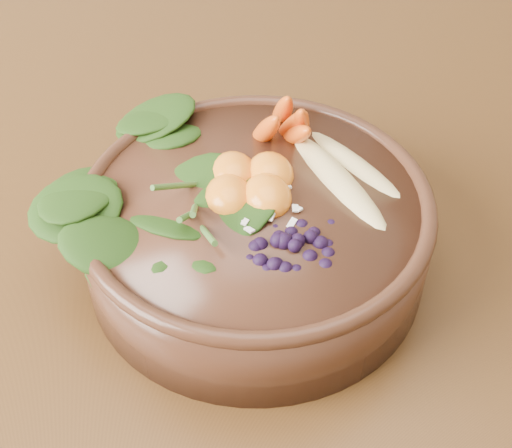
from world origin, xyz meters
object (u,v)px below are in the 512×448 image
object	(u,v)px
kale_heap	(178,149)
carrot_cluster	(277,93)
dining_table	(275,230)
blueberry_pile	(291,229)
mandarin_cluster	(250,170)
stoneware_bowl	(256,233)
banana_halves	(347,158)

from	to	relation	value
kale_heap	carrot_cluster	xyz separation A→B (m)	(0.08, 0.03, 0.02)
kale_heap	carrot_cluster	bearing A→B (deg)	22.31
dining_table	blueberry_pile	world-z (taller)	blueberry_pile
dining_table	mandarin_cluster	size ratio (longest dim) A/B	19.06
mandarin_cluster	stoneware_bowl	bearing A→B (deg)	-84.54
stoneware_bowl	mandarin_cluster	size ratio (longest dim) A/B	3.15
stoneware_bowl	blueberry_pile	size ratio (longest dim) A/B	2.16
dining_table	mandarin_cluster	xyz separation A→B (m)	(-0.05, -0.11, 0.18)
kale_heap	banana_halves	size ratio (longest dim) A/B	1.15
stoneware_bowl	banana_halves	xyz separation A→B (m)	(0.07, 0.02, 0.05)
kale_heap	banana_halves	xyz separation A→B (m)	(0.13, -0.03, -0.01)
stoneware_bowl	carrot_cluster	bearing A→B (deg)	68.11
blueberry_pile	carrot_cluster	bearing A→B (deg)	82.25
carrot_cluster	blueberry_pile	size ratio (longest dim) A/B	0.60
dining_table	carrot_cluster	bearing A→B (deg)	-104.46
stoneware_bowl	carrot_cluster	world-z (taller)	carrot_cluster
dining_table	blueberry_pile	distance (m)	0.26
stoneware_bowl	kale_heap	world-z (taller)	kale_heap
dining_table	carrot_cluster	distance (m)	0.21
dining_table	stoneware_bowl	distance (m)	0.19
carrot_cluster	mandarin_cluster	bearing A→B (deg)	-129.81
dining_table	banana_halves	size ratio (longest dim) A/B	10.58
kale_heap	banana_halves	distance (m)	0.13
kale_heap	mandarin_cluster	xyz separation A→B (m)	(0.05, -0.03, -0.01)
banana_halves	kale_heap	bearing A→B (deg)	156.45
carrot_cluster	banana_halves	distance (m)	0.08
stoneware_bowl	banana_halves	bearing A→B (deg)	14.54
carrot_cluster	stoneware_bowl	bearing A→B (deg)	-123.69
dining_table	kale_heap	size ratio (longest dim) A/B	9.23
dining_table	banana_halves	world-z (taller)	banana_halves
banana_halves	mandarin_cluster	distance (m)	0.08
stoneware_bowl	mandarin_cluster	world-z (taller)	mandarin_cluster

